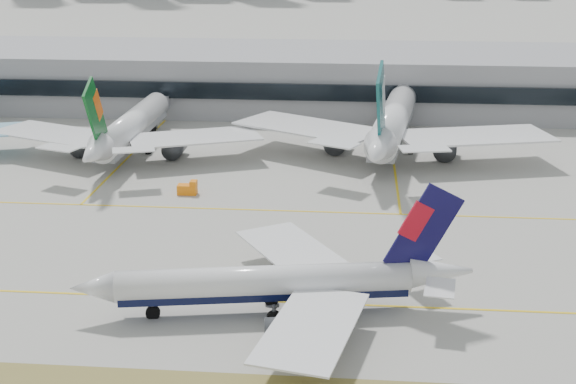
# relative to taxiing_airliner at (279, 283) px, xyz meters

# --- Properties ---
(ground) EXTENTS (3000.00, 3000.00, 0.00)m
(ground) POSITION_rel_taxiing_airliner_xyz_m (-0.87, 8.11, -4.13)
(ground) COLOR #9A9890
(ground) RESTS_ON ground
(taxiing_airliner) EXTENTS (50.74, 43.63, 17.11)m
(taxiing_airliner) POSITION_rel_taxiing_airliner_xyz_m (0.00, 0.00, 0.00)
(taxiing_airliner) COLOR white
(taxiing_airliner) RESTS_ON ground
(widebody_eva) EXTENTS (58.96, 57.48, 21.01)m
(widebody_eva) POSITION_rel_taxiing_airliner_xyz_m (-38.98, 70.89, 1.46)
(widebody_eva) COLOR white
(widebody_eva) RESTS_ON ground
(widebody_cathay) EXTENTS (67.62, 66.73, 24.32)m
(widebody_cathay) POSITION_rel_taxiing_airliner_xyz_m (16.74, 76.49, 2.34)
(widebody_cathay) COLOR white
(widebody_cathay) RESTS_ON ground
(terminal) EXTENTS (280.00, 43.10, 15.00)m
(terminal) POSITION_rel_taxiing_airliner_xyz_m (-0.87, 122.94, 3.38)
(terminal) COLOR gray
(terminal) RESTS_ON ground
(gse_b) EXTENTS (3.55, 2.00, 2.60)m
(gse_b) POSITION_rel_taxiing_airliner_xyz_m (-21.23, 45.57, -3.08)
(gse_b) COLOR orange
(gse_b) RESTS_ON ground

